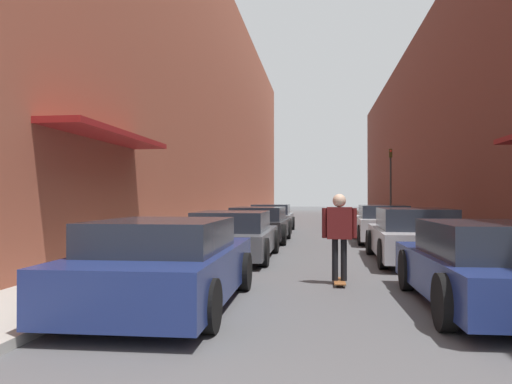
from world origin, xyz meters
name	(u,v)px	position (x,y,z in m)	size (l,w,h in m)	color
ground	(322,232)	(0.00, 21.31, 0.00)	(117.21, 117.21, 0.00)	#515154
curb_strip_left	(247,224)	(-4.12, 26.64, 0.06)	(1.80, 53.28, 0.12)	#A3A099
curb_strip_right	(398,225)	(4.12, 26.64, 0.06)	(1.80, 53.28, 0.12)	#A3A099
building_row_left	(197,110)	(-7.02, 26.64, 6.55)	(4.90, 53.28, 13.10)	brown
building_row_right	(454,130)	(7.02, 26.63, 5.16)	(4.90, 53.28, 10.32)	brown
parked_car_left_0	(166,264)	(-2.28, 5.84, 0.61)	(2.04, 4.33, 1.25)	navy
parked_car_left_1	(233,236)	(-2.26, 11.38, 0.59)	(2.04, 4.40, 1.20)	#515459
parked_car_left_2	(259,225)	(-2.20, 16.26, 0.60)	(2.06, 4.14, 1.21)	#232326
parked_car_left_3	(271,218)	(-2.26, 21.50, 0.60)	(1.96, 4.09, 1.23)	gray
parked_car_right_0	(491,267)	(2.26, 6.23, 0.60)	(2.00, 4.20, 1.22)	navy
parked_car_right_1	(413,236)	(2.14, 11.35, 0.63)	(1.94, 4.52, 1.30)	#B7B7BC
parked_car_right_2	(382,224)	(2.06, 16.66, 0.63)	(1.86, 4.53, 1.28)	#B7B7BC
skateboarder	(339,229)	(0.25, 7.97, 1.00)	(0.62, 0.78, 1.62)	brown
traffic_light	(391,179)	(3.59, 25.59, 2.53)	(0.16, 0.22, 3.95)	#2D2D2D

